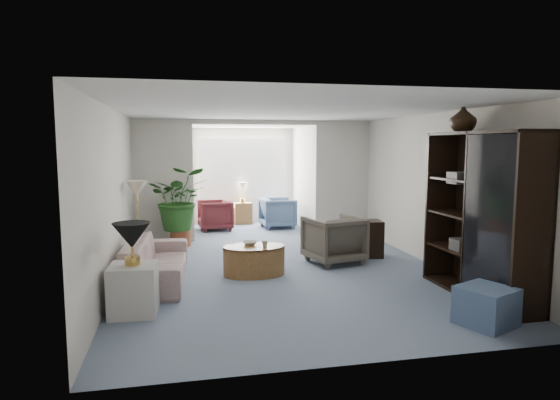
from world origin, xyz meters
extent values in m
plane|color=gray|center=(0.00, 0.00, 0.00)|extent=(6.00, 6.00, 0.00)
plane|color=gray|center=(0.00, 4.10, 0.00)|extent=(2.60, 2.60, 0.00)
cube|color=silver|center=(-1.90, 3.00, 1.25)|extent=(1.20, 0.12, 2.50)
cube|color=silver|center=(1.90, 3.00, 1.25)|extent=(1.20, 0.12, 2.50)
cube|color=silver|center=(0.00, 3.00, 2.45)|extent=(2.60, 0.12, 0.10)
cube|color=white|center=(0.00, 5.18, 1.40)|extent=(2.20, 0.02, 1.50)
cube|color=white|center=(0.00, 5.15, 1.40)|extent=(2.20, 0.02, 1.50)
cube|color=#BCB397|center=(2.46, -0.10, 1.70)|extent=(0.04, 0.50, 0.40)
imported|color=#B9AA9C|center=(-1.95, 0.15, 0.31)|extent=(0.94, 2.14, 0.61)
cube|color=beige|center=(-2.15, -1.20, 0.30)|extent=(0.57, 0.57, 0.59)
cone|color=black|center=(-2.15, -1.20, 0.94)|extent=(0.44, 0.44, 0.30)
cone|color=beige|center=(-2.29, 1.40, 1.25)|extent=(0.36, 0.36, 0.28)
cylinder|color=olive|center=(-0.49, 0.20, 0.23)|extent=(0.99, 0.99, 0.45)
imported|color=silver|center=(-0.54, 0.30, 0.48)|extent=(0.23, 0.23, 0.05)
imported|color=#B7B1A0|center=(-0.34, 0.10, 0.49)|extent=(0.10, 0.10, 0.09)
imported|color=#5C5549|center=(0.94, 0.67, 0.40)|extent=(1.02, 1.04, 0.79)
cube|color=black|center=(1.64, 0.97, 0.33)|extent=(0.59, 0.50, 0.65)
cube|color=black|center=(2.23, -1.46, 1.08)|extent=(0.52, 1.95, 2.16)
imported|color=black|center=(2.23, -0.96, 2.35)|extent=(0.36, 0.36, 0.37)
cube|color=slate|center=(1.71, -2.38, 0.21)|extent=(0.70, 0.70, 0.43)
cylinder|color=brown|center=(-1.59, 2.57, 0.16)|extent=(0.40, 0.40, 0.32)
imported|color=#24551D|center=(-1.59, 2.57, 0.94)|extent=(1.12, 0.97, 1.24)
imported|color=slate|center=(0.72, 4.24, 0.36)|extent=(0.84, 0.82, 0.72)
imported|color=#501B1E|center=(-0.78, 4.24, 0.35)|extent=(0.81, 0.79, 0.70)
cube|color=olive|center=(-0.03, 4.99, 0.27)|extent=(0.46, 0.37, 0.53)
cube|color=#292520|center=(2.18, -1.79, 1.54)|extent=(0.30, 0.26, 0.16)
cube|color=#3D3937|center=(2.18, -1.18, 0.64)|extent=(0.30, 0.26, 0.16)
cube|color=#454240|center=(2.18, -1.71, 1.09)|extent=(0.30, 0.26, 0.16)
cube|color=#272321|center=(2.18, -2.01, 0.64)|extent=(0.30, 0.26, 0.16)
cube|color=#5F5D5A|center=(2.18, -1.05, 1.54)|extent=(0.30, 0.26, 0.16)
camera|label=1|loc=(-1.60, -6.95, 2.00)|focal=30.88mm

